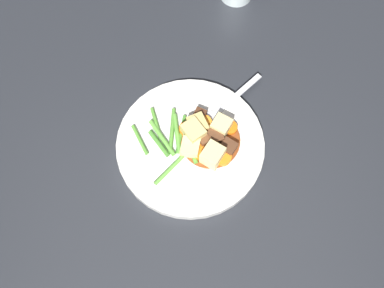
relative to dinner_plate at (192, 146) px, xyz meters
name	(u,v)px	position (x,y,z in m)	size (l,w,h in m)	color
ground_plane	(192,148)	(0.00, 0.00, -0.01)	(3.00, 3.00, 0.00)	#26282D
dinner_plate	(192,146)	(0.00, 0.00, 0.00)	(0.26, 0.26, 0.02)	white
stew_sauce	(212,140)	(0.03, 0.01, 0.01)	(0.10, 0.10, 0.00)	brown
carrot_slice_0	(224,157)	(0.05, -0.03, 0.01)	(0.03, 0.03, 0.01)	orange
carrot_slice_1	(206,123)	(0.02, 0.04, 0.02)	(0.03, 0.03, 0.01)	orange
carrot_slice_2	(188,129)	(-0.01, 0.02, 0.01)	(0.03, 0.03, 0.01)	orange
carrot_slice_3	(232,128)	(0.07, 0.03, 0.01)	(0.03, 0.03, 0.01)	orange
carrot_slice_4	(202,151)	(0.02, -0.02, 0.01)	(0.03, 0.03, 0.01)	orange
potato_chunk_0	(223,126)	(0.05, 0.03, 0.02)	(0.03, 0.03, 0.03)	#EAD68C
potato_chunk_1	(192,148)	(0.00, -0.01, 0.02)	(0.03, 0.03, 0.02)	#EAD68C
potato_chunk_2	(199,126)	(0.01, 0.03, 0.02)	(0.03, 0.03, 0.03)	#DBBC6B
potato_chunk_3	(214,155)	(0.04, -0.03, 0.03)	(0.04, 0.03, 0.04)	#EAD68C
potato_chunk_4	(195,132)	(0.01, 0.01, 0.03)	(0.03, 0.04, 0.03)	#E5CC7A
meat_chunk_0	(206,138)	(0.02, 0.01, 0.02)	(0.03, 0.02, 0.02)	brown
meat_chunk_1	(230,147)	(0.06, -0.01, 0.02)	(0.03, 0.02, 0.02)	#56331E
meat_chunk_2	(201,117)	(0.02, 0.05, 0.02)	(0.03, 0.02, 0.02)	#4C2B19
meat_chunk_3	(217,137)	(0.04, 0.01, 0.02)	(0.03, 0.02, 0.02)	#56331E
green_bean_0	(164,138)	(-0.05, 0.01, 0.01)	(0.01, 0.01, 0.08)	#66AD42
green_bean_1	(142,140)	(-0.09, 0.01, 0.01)	(0.01, 0.01, 0.06)	#599E38
green_bean_2	(161,145)	(-0.05, 0.00, 0.01)	(0.01, 0.01, 0.06)	#4C8E33
green_bean_3	(179,133)	(-0.02, 0.02, 0.01)	(0.01, 0.01, 0.07)	#66AD42
green_bean_4	(158,123)	(-0.06, 0.04, 0.01)	(0.01, 0.01, 0.06)	#599E38
green_bean_5	(171,170)	(-0.04, -0.05, 0.01)	(0.01, 0.01, 0.07)	#66AD42
green_bean_6	(193,147)	(0.00, -0.01, 0.01)	(0.01, 0.01, 0.06)	#599E38
green_bean_7	(183,134)	(-0.02, 0.02, 0.01)	(0.01, 0.01, 0.07)	#4C8E33
green_bean_8	(174,131)	(-0.03, 0.02, 0.01)	(0.01, 0.01, 0.08)	#599E38
fork	(225,107)	(0.06, 0.07, 0.01)	(0.14, 0.13, 0.00)	silver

